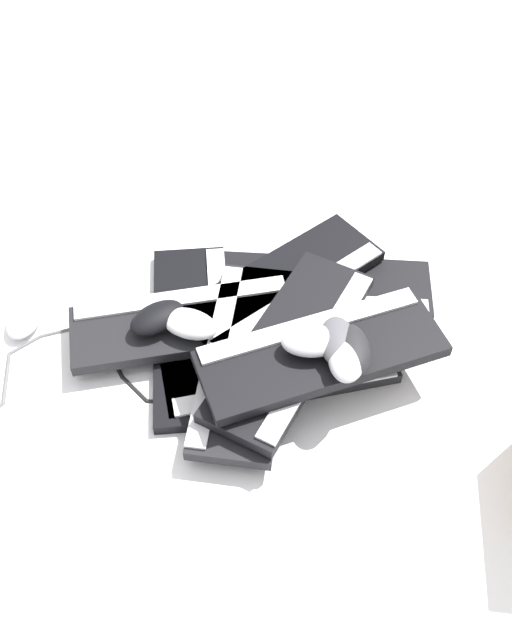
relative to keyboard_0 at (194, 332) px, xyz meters
name	(u,v)px	position (x,y,z in m)	size (l,w,h in m)	color
ground_plane	(282,323)	(-0.16, -0.08, -0.01)	(3.20, 3.20, 0.00)	white
keyboard_0	(194,332)	(0.00, 0.00, 0.00)	(0.29, 0.46, 0.03)	black
keyboard_1	(279,369)	(-0.19, 0.04, 0.00)	(0.46, 0.34, 0.03)	black
keyboard_2	(324,287)	(-0.23, -0.18, 0.00)	(0.46, 0.23, 0.03)	black
keyboard_3	(244,357)	(-0.12, 0.05, 0.03)	(0.20, 0.46, 0.03)	black
keyboard_4	(185,323)	(0.01, 0.01, 0.03)	(0.46, 0.33, 0.03)	black
keyboard_5	(292,345)	(-0.20, 0.03, 0.06)	(0.25, 0.46, 0.03)	black
keyboard_6	(283,284)	(-0.15, -0.14, 0.03)	(0.38, 0.44, 0.03)	black
keyboard_7	(321,352)	(-0.26, 0.05, 0.09)	(0.45, 0.38, 0.03)	black
mouse_0	(157,318)	(0.06, 0.03, 0.07)	(0.11, 0.07, 0.04)	black
mouse_1	(338,342)	(-0.29, 0.05, 0.13)	(0.11, 0.07, 0.04)	#4C4C51
mouse_2	(347,356)	(-0.31, 0.07, 0.13)	(0.11, 0.07, 0.04)	#B7B7BC
mouse_3	(313,341)	(-0.25, 0.06, 0.13)	(0.11, 0.07, 0.04)	#B7B7BC
mouse_4	(189,324)	(-0.01, 0.03, 0.07)	(0.11, 0.07, 0.04)	silver
mouse_5	(351,349)	(-0.31, 0.06, 0.13)	(0.11, 0.07, 0.04)	black
mouse_6	(24,317)	(0.34, 0.06, 0.01)	(0.11, 0.07, 0.04)	silver
cable_0	(163,376)	(0.03, 0.11, -0.01)	(0.36, 0.20, 0.01)	black
cable_1	(26,373)	(0.28, 0.17, -0.01)	(0.22, 0.48, 0.01)	#59595B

